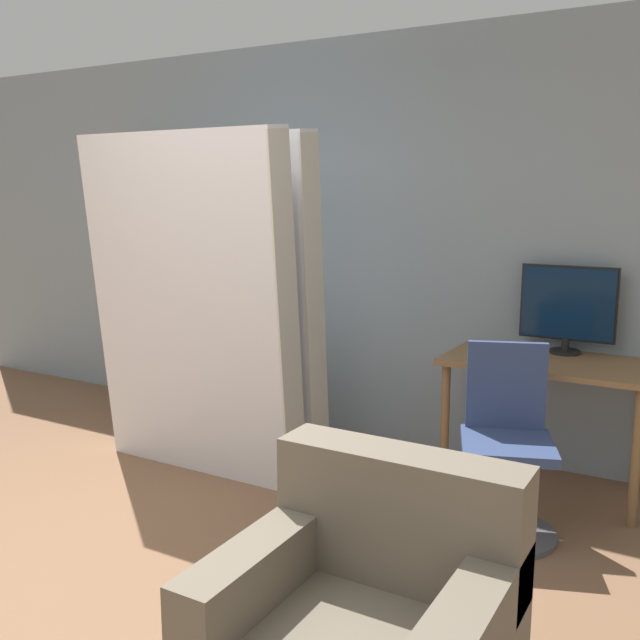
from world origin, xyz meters
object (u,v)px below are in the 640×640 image
(monitor, at_px, (568,306))
(mattress_near, at_px, (193,307))
(bookshelf, at_px, (157,282))
(mattress_far, at_px, (223,301))
(armchair, at_px, (367,637))
(office_chair, at_px, (506,458))

(monitor, height_order, mattress_near, mattress_near)
(bookshelf, distance_m, mattress_far, 1.41)
(mattress_near, bearing_deg, monitor, 27.69)
(bookshelf, height_order, armchair, bookshelf)
(mattress_far, bearing_deg, mattress_near, -90.00)
(office_chair, distance_m, mattress_far, 1.96)
(office_chair, height_order, armchair, office_chair)
(mattress_near, xyz_separation_m, armchair, (1.84, -1.40, -0.70))
(mattress_near, distance_m, armchair, 2.42)
(bookshelf, xyz_separation_m, mattress_far, (1.21, -0.72, 0.03))
(mattress_far, distance_m, armchair, 2.60)
(mattress_near, bearing_deg, bookshelf, 140.05)
(mattress_far, bearing_deg, office_chair, -4.30)
(office_chair, height_order, bookshelf, bookshelf)
(monitor, relative_size, mattress_far, 0.27)
(monitor, height_order, bookshelf, bookshelf)
(mattress_near, distance_m, mattress_far, 0.29)
(armchair, bearing_deg, mattress_far, 137.41)
(office_chair, xyz_separation_m, armchair, (-0.00, -1.56, -0.07))
(bookshelf, relative_size, mattress_near, 0.96)
(office_chair, distance_m, armchair, 1.56)
(bookshelf, relative_size, armchair, 2.30)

